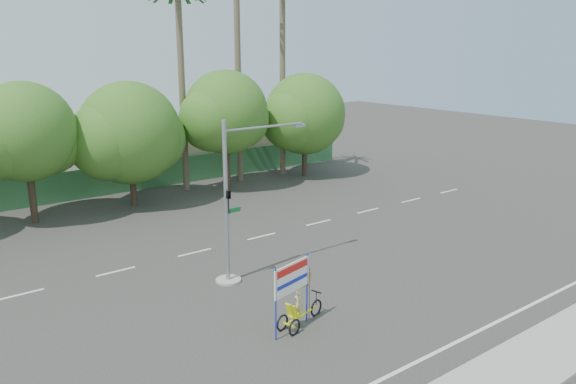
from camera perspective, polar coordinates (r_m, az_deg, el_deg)
ground at (r=23.17m, az=4.59°, el=-10.68°), size 120.00×120.00×0.00m
sidewalk_near at (r=18.95m, az=20.63°, el=-17.64°), size 50.00×2.40×0.12m
fence at (r=40.59m, az=-15.99°, el=1.40°), size 38.00×0.08×2.00m
building_right at (r=47.71m, az=-9.11°, el=4.67°), size 14.00×8.00×3.60m
tree_left at (r=34.59m, az=-25.22°, el=5.21°), size 6.66×5.60×8.07m
tree_center at (r=36.37m, az=-15.88°, el=5.49°), size 7.62×6.40×7.85m
tree_right at (r=39.33m, az=-6.37°, el=7.74°), size 6.90×5.80×8.36m
tree_far_right at (r=43.38m, az=1.66°, el=7.67°), size 7.38×6.20×7.94m
palm_tall at (r=41.40m, az=-5.17°, el=15.36°), size 3.73×3.79×17.45m
palm_mid at (r=43.67m, az=-0.56°, el=13.98°), size 3.73×3.79×15.45m
palm_short at (r=39.20m, az=-10.84°, el=12.87°), size 3.73×3.79×14.45m
traffic_signal at (r=23.87m, az=-5.62°, el=-2.41°), size 4.72×1.10×7.00m
trike_billboard at (r=20.42m, az=0.86°, el=-10.88°), size 2.69×1.01×2.71m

